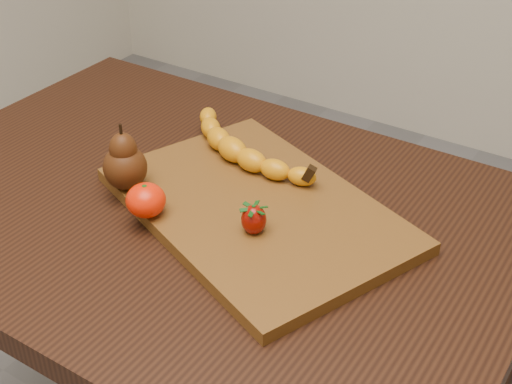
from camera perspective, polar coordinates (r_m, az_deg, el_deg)
The scene contains 6 objects.
table at distance 1.15m, azimuth -4.56°, elevation -4.81°, with size 1.00×0.70×0.76m.
cutting_board at distance 1.06m, azimuth 0.00°, elevation -1.36°, with size 0.45×0.30×0.02m, color brown.
banana at distance 1.15m, azimuth -1.90°, elevation 3.43°, with size 0.25×0.07×0.04m, color orange, non-canonical shape.
pear at distance 1.08m, azimuth -10.53°, elevation 2.82°, with size 0.07×0.07×0.10m, color #44210B, non-canonical shape.
mandarin at distance 1.03m, azimuth -8.81°, elevation -0.65°, with size 0.06×0.06×0.05m, color #F92302.
strawberry at distance 0.98m, azimuth -0.18°, elevation -2.13°, with size 0.04×0.04×0.04m, color #810B03, non-canonical shape.
Camera 1 is at (0.57, -0.71, 1.37)m, focal length 50.00 mm.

